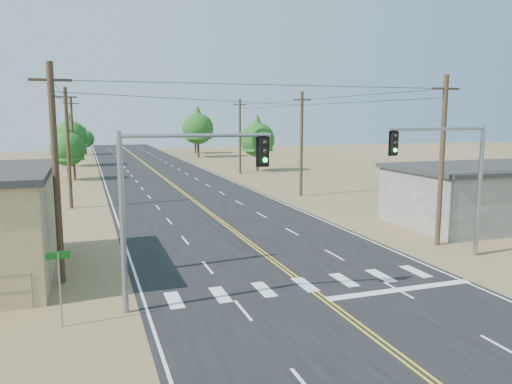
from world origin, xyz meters
name	(u,v)px	position (x,y,z in m)	size (l,w,h in m)	color
ground	(414,367)	(0.00, 0.00, 0.00)	(220.00, 220.00, 0.00)	#90774E
road	(200,205)	(0.00, 30.00, 0.01)	(15.00, 200.00, 0.02)	black
building_right	(499,195)	(19.00, 16.00, 2.00)	(15.00, 8.00, 4.00)	gray
utility_pole_left_near	(56,173)	(-10.50, 12.00, 5.12)	(1.80, 0.30, 10.00)	#4C3826
utility_pole_left_mid	(68,147)	(-10.50, 32.00, 5.12)	(1.80, 0.30, 10.00)	#4C3826
utility_pole_left_far	(73,138)	(-10.50, 52.00, 5.12)	(1.80, 0.30, 10.00)	#4C3826
utility_pole_right_near	(442,160)	(10.50, 12.00, 5.12)	(1.80, 0.30, 10.00)	#4C3826
utility_pole_right_mid	(301,143)	(10.50, 32.00, 5.12)	(1.80, 0.30, 10.00)	#4C3826
utility_pole_right_far	(240,136)	(10.50, 52.00, 5.12)	(1.80, 0.30, 10.00)	#4C3826
signal_mast_left	(166,190)	(-6.33, 7.11, 4.80)	(5.86, 1.15, 7.09)	gray
signal_mast_right	(455,169)	(9.16, 9.29, 4.89)	(6.36, 0.93, 7.19)	gray
street_sign	(59,277)	(-10.32, 6.72, 1.90)	(0.84, 0.12, 2.84)	gray
tree_left_near	(67,145)	(-11.15, 52.08, 4.21)	(4.13, 4.13, 6.88)	#3F2D1E
tree_left_mid	(70,134)	(-11.18, 70.32, 5.03)	(4.94, 4.94, 8.23)	#3F2D1E
tree_left_far	(85,137)	(-9.00, 94.53, 3.58)	(3.51, 3.51, 5.85)	#3F2D1E
tree_right_near	(257,136)	(13.76, 54.26, 4.91)	(4.82, 4.82, 8.03)	#3F2D1E
tree_right_mid	(198,126)	(11.21, 81.19, 5.98)	(5.87, 5.87, 9.78)	#3F2D1E
tree_right_far	(195,129)	(12.81, 91.26, 5.12)	(5.02, 5.02, 8.37)	#3F2D1E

